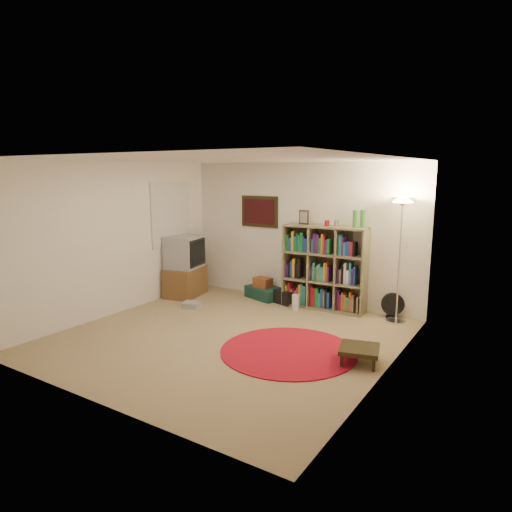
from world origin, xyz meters
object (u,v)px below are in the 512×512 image
at_px(suitcase, 264,292).
at_px(bookshelf, 324,269).
at_px(floor_lamp, 402,220).
at_px(side_table, 359,350).
at_px(floor_fan, 393,306).
at_px(tv_stand, 185,267).

bearing_deg(suitcase, bookshelf, 17.83).
bearing_deg(floor_lamp, side_table, -88.37).
bearing_deg(bookshelf, floor_fan, 0.88).
bearing_deg(suitcase, side_table, -19.84).
relative_size(bookshelf, floor_lamp, 0.88).
distance_m(bookshelf, floor_lamp, 1.59).
bearing_deg(suitcase, floor_fan, 19.49).
xyz_separation_m(floor_fan, side_table, (0.16, -2.00, -0.03)).
distance_m(tv_stand, side_table, 4.11).
relative_size(bookshelf, side_table, 3.03).
distance_m(floor_lamp, floor_fan, 1.43).
relative_size(bookshelf, floor_fan, 4.15).
bearing_deg(bookshelf, floor_lamp, -7.14).
height_order(bookshelf, tv_stand, bookshelf).
relative_size(bookshelf, tv_stand, 1.50).
distance_m(floor_lamp, suitcase, 2.90).
height_order(floor_fan, side_table, floor_fan).
height_order(floor_lamp, floor_fan, floor_lamp).
height_order(bookshelf, floor_fan, bookshelf).
relative_size(floor_fan, suitcase, 0.54).
bearing_deg(tv_stand, bookshelf, 3.37).
bearing_deg(floor_fan, bookshelf, 164.02).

